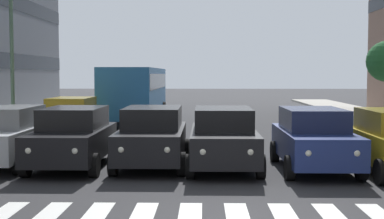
# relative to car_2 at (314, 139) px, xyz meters

# --- Properties ---
(car_2) EXTENTS (2.02, 4.44, 1.72)m
(car_2) POSITION_rel_car_2_xyz_m (0.00, 0.00, 0.00)
(car_2) COLOR navy
(car_2) RESTS_ON ground_plane
(car_3) EXTENTS (2.02, 4.44, 1.72)m
(car_3) POSITION_rel_car_2_xyz_m (2.51, -0.15, 0.00)
(car_3) COLOR black
(car_3) RESTS_ON ground_plane
(car_4) EXTENTS (2.02, 4.44, 1.72)m
(car_4) POSITION_rel_car_2_xyz_m (4.55, -0.50, 0.00)
(car_4) COLOR black
(car_4) RESTS_ON ground_plane
(car_5) EXTENTS (2.02, 4.44, 1.72)m
(car_5) POSITION_rel_car_2_xyz_m (6.80, -0.27, 0.00)
(car_5) COLOR black
(car_5) RESTS_ON ground_plane
(car_6) EXTENTS (2.02, 4.44, 1.72)m
(car_6) POSITION_rel_car_2_xyz_m (8.87, -0.55, 0.00)
(car_6) COLOR #B2B7BC
(car_6) RESTS_ON ground_plane
(car_row2_0) EXTENTS (2.02, 4.44, 1.72)m
(car_row2_0) POSITION_rel_car_2_xyz_m (8.51, -6.90, 0.00)
(car_row2_0) COLOR gold
(car_row2_0) RESTS_ON ground_plane
(bus_behind_traffic) EXTENTS (2.78, 10.50, 3.00)m
(bus_behind_traffic) POSITION_rel_car_2_xyz_m (6.80, -14.76, 0.97)
(bus_behind_traffic) COLOR #286BAD
(bus_behind_traffic) RESTS_ON ground_plane
(street_lamp_right) EXTENTS (2.55, 0.28, 7.36)m
(street_lamp_right) POSITION_rel_car_2_xyz_m (10.81, -7.78, 3.71)
(street_lamp_right) COLOR #4C6B56
(street_lamp_right) RESTS_ON sidewalk_right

